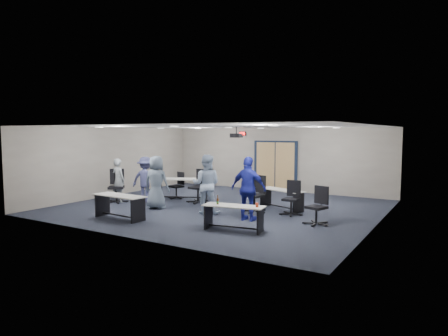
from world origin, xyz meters
The scene contains 25 objects.
floor centered at (0.00, 0.00, 0.00)m, with size 10.00×10.00×0.00m, color #1C202D.
back_wall centered at (0.00, 4.50, 1.35)m, with size 10.00×0.04×2.70m, color gray.
front_wall centered at (0.00, -4.50, 1.35)m, with size 10.00×0.04×2.70m, color gray.
left_wall centered at (-5.00, 0.00, 1.35)m, with size 0.04×9.00×2.70m, color gray.
right_wall centered at (5.00, 0.00, 1.35)m, with size 0.04×9.00×2.70m, color gray.
ceiling centered at (0.00, 0.00, 2.70)m, with size 10.00×9.00×0.04m, color white.
double_door centered at (0.00, 4.46, 1.05)m, with size 2.00×0.07×2.20m.
exit_sign centered at (-1.60, 4.44, 2.45)m, with size 0.32×0.07×0.18m.
ceiling_projector centered at (0.30, 0.50, 2.40)m, with size 0.35×0.32×0.37m.
ceiling_can_lights centered at (0.00, 0.25, 2.67)m, with size 6.24×5.74×0.02m, color silver, non-canonical shape.
table_front_left centered at (-1.56, -3.10, 0.47)m, with size 1.74×0.67×0.70m.
table_front_right centered at (1.96, -2.59, 0.45)m, with size 1.66×0.78×0.89m.
table_back_left centered at (-1.98, 0.44, 0.55)m, with size 2.07×1.42×0.80m.
table_back_right centered at (1.91, 0.65, 0.45)m, with size 1.70×1.05×0.66m.
chair_back_a centered at (-2.37, 0.60, 0.50)m, with size 0.63×0.63×1.00m, color black, non-canonical shape.
chair_back_b centered at (-1.12, 0.25, 0.60)m, with size 0.75×0.75×1.19m, color black, non-canonical shape.
chair_back_c centered at (1.37, -0.23, 0.58)m, with size 0.73×0.73×1.16m, color black, non-canonical shape.
chair_back_d centered at (2.51, -0.04, 0.52)m, with size 0.66×0.66×1.05m, color black, non-canonical shape.
chair_loose_left centered at (-3.65, -1.22, 0.60)m, with size 0.75×0.75×1.20m, color black, non-canonical shape.
chair_loose_right centered at (3.58, -0.89, 0.52)m, with size 0.66×0.66×1.05m, color black, non-canonical shape.
person_gray centered at (-3.66, -1.10, 0.79)m, with size 0.57×0.38×1.58m, color gray.
person_plaid centered at (-1.67, -1.34, 0.87)m, with size 0.85×0.56×1.75m, color slate.
person_lightblue centered at (0.17, -1.16, 0.92)m, with size 0.89×0.69×1.83m, color #9EB3D1.
person_navy centered at (1.75, -1.37, 0.92)m, with size 1.07×0.45×1.83m, color navy.
person_back centered at (-2.89, -0.52, 0.82)m, with size 1.05×0.61×1.63m, color navy.
Camera 1 is at (6.94, -11.33, 2.51)m, focal length 32.00 mm.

